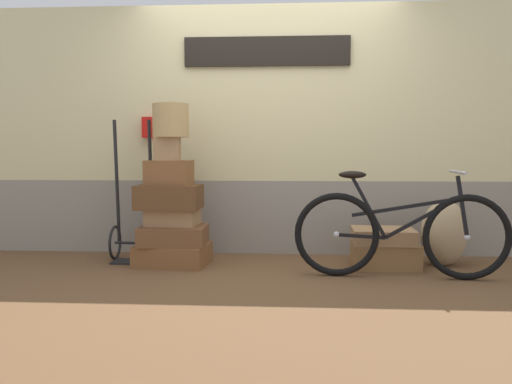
# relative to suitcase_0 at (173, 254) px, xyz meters

# --- Properties ---
(ground) EXTENTS (9.62, 5.20, 0.06)m
(ground) POSITION_rel_suitcase_0_xyz_m (0.84, -0.22, -0.12)
(ground) COLOR brown
(station_building) EXTENTS (7.62, 0.74, 2.42)m
(station_building) POSITION_rel_suitcase_0_xyz_m (0.85, 0.62, 1.12)
(station_building) COLOR gray
(station_building) RESTS_ON ground
(suitcase_0) EXTENTS (0.67, 0.52, 0.18)m
(suitcase_0) POSITION_rel_suitcase_0_xyz_m (0.00, 0.00, 0.00)
(suitcase_0) COLOR brown
(suitcase_0) RESTS_ON ground
(suitcase_1) EXTENTS (0.59, 0.44, 0.17)m
(suitcase_1) POSITION_rel_suitcase_0_xyz_m (0.01, -0.01, 0.17)
(suitcase_1) COLOR brown
(suitcase_1) RESTS_ON suitcase_0
(suitcase_2) EXTENTS (0.47, 0.38, 0.15)m
(suitcase_2) POSITION_rel_suitcase_0_xyz_m (-0.00, 0.05, 0.33)
(suitcase_2) COLOR #9E754C
(suitcase_2) RESTS_ON suitcase_1
(suitcase_3) EXTENTS (0.56, 0.41, 0.21)m
(suitcase_3) POSITION_rel_suitcase_0_xyz_m (-0.03, 0.01, 0.52)
(suitcase_3) COLOR brown
(suitcase_3) RESTS_ON suitcase_2
(suitcase_4) EXTENTS (0.41, 0.31, 0.22)m
(suitcase_4) POSITION_rel_suitcase_0_xyz_m (-0.03, 0.04, 0.73)
(suitcase_4) COLOR brown
(suitcase_4) RESTS_ON suitcase_3
(suitcase_5) EXTENTS (0.24, 0.20, 0.21)m
(suitcase_5) POSITION_rel_suitcase_0_xyz_m (-0.04, -0.00, 0.94)
(suitcase_5) COLOR #9E754C
(suitcase_5) RESTS_ON suitcase_4
(suitcase_6) EXTENTS (0.56, 0.42, 0.22)m
(suitcase_6) POSITION_rel_suitcase_0_xyz_m (1.88, 0.01, 0.02)
(suitcase_6) COLOR olive
(suitcase_6) RESTS_ON ground
(suitcase_7) EXTENTS (0.54, 0.43, 0.13)m
(suitcase_7) POSITION_rel_suitcase_0_xyz_m (1.86, 0.00, 0.19)
(suitcase_7) COLOR #9E754C
(suitcase_7) RESTS_ON suitcase_6
(wicker_basket) EXTENTS (0.32, 0.32, 0.29)m
(wicker_basket) POSITION_rel_suitcase_0_xyz_m (-0.01, 0.02, 1.19)
(wicker_basket) COLOR tan
(wicker_basket) RESTS_ON suitcase_5
(luggage_trolley) EXTENTS (0.41, 0.38, 1.30)m
(luggage_trolley) POSITION_rel_suitcase_0_xyz_m (-0.39, 0.15, 0.20)
(luggage_trolley) COLOR black
(luggage_trolley) RESTS_ON ground
(burlap_sack) EXTENTS (0.40, 0.34, 0.58)m
(burlap_sack) POSITION_rel_suitcase_0_xyz_m (2.41, 0.11, 0.20)
(burlap_sack) COLOR tan
(burlap_sack) RESTS_ON ground
(bicycle) EXTENTS (1.70, 0.46, 0.87)m
(bicycle) POSITION_rel_suitcase_0_xyz_m (1.93, -0.37, 0.27)
(bicycle) COLOR black
(bicycle) RESTS_ON ground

